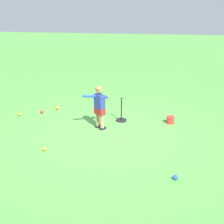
{
  "coord_description": "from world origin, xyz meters",
  "views": [
    {
      "loc": [
        6.25,
        0.93,
        3.04
      ],
      "look_at": [
        -0.25,
        0.07,
        0.45
      ],
      "focal_mm": 47.09,
      "sensor_mm": 36.0,
      "label": 1
    }
  ],
  "objects_px": {
    "toy_bucket": "(170,120)",
    "play_ball_far_left": "(45,149)",
    "child_batter": "(99,104)",
    "batting_tee": "(121,117)",
    "play_ball_center_lawn": "(176,177)",
    "play_ball_near_batter": "(20,114)",
    "play_ball_far_right": "(57,108)",
    "play_ball_by_bucket": "(42,112)"
  },
  "relations": [
    {
      "from": "play_ball_far_left",
      "to": "toy_bucket",
      "type": "xyz_separation_m",
      "value": [
        -1.82,
        2.71,
        0.06
      ]
    },
    {
      "from": "batting_tee",
      "to": "play_ball_far_left",
      "type": "bearing_deg",
      "value": -38.3
    },
    {
      "from": "play_ball_near_batter",
      "to": "play_ball_far_left",
      "type": "distance_m",
      "value": 2.24
    },
    {
      "from": "play_ball_far_left",
      "to": "toy_bucket",
      "type": "distance_m",
      "value": 3.26
    },
    {
      "from": "child_batter",
      "to": "play_ball_near_batter",
      "type": "bearing_deg",
      "value": -102.55
    },
    {
      "from": "toy_bucket",
      "to": "play_ball_far_left",
      "type": "bearing_deg",
      "value": -56.03
    },
    {
      "from": "play_ball_far_right",
      "to": "toy_bucket",
      "type": "xyz_separation_m",
      "value": [
        0.58,
        3.17,
        0.05
      ]
    },
    {
      "from": "child_batter",
      "to": "play_ball_by_bucket",
      "type": "distance_m",
      "value": 2.02
    },
    {
      "from": "child_batter",
      "to": "batting_tee",
      "type": "distance_m",
      "value": 0.91
    },
    {
      "from": "play_ball_far_right",
      "to": "batting_tee",
      "type": "bearing_deg",
      "value": 73.2
    },
    {
      "from": "play_ball_center_lawn",
      "to": "batting_tee",
      "type": "height_order",
      "value": "batting_tee"
    },
    {
      "from": "play_ball_by_bucket",
      "to": "play_ball_far_right",
      "type": "height_order",
      "value": "play_ball_far_right"
    },
    {
      "from": "child_batter",
      "to": "play_ball_by_bucket",
      "type": "bearing_deg",
      "value": -113.56
    },
    {
      "from": "batting_tee",
      "to": "play_ball_far_right",
      "type": "bearing_deg",
      "value": -106.8
    },
    {
      "from": "play_ball_center_lawn",
      "to": "play_ball_far_left",
      "type": "bearing_deg",
      "value": -104.67
    },
    {
      "from": "play_ball_far_right",
      "to": "batting_tee",
      "type": "relative_size",
      "value": 0.16
    },
    {
      "from": "play_ball_center_lawn",
      "to": "play_ball_by_bucket",
      "type": "xyz_separation_m",
      "value": [
        -2.75,
        -3.48,
        -0.0
      ]
    },
    {
      "from": "batting_tee",
      "to": "toy_bucket",
      "type": "xyz_separation_m",
      "value": [
        -0.0,
        1.27,
        -0.01
      ]
    },
    {
      "from": "play_ball_far_right",
      "to": "play_ball_far_left",
      "type": "bearing_deg",
      "value": 11.04
    },
    {
      "from": "batting_tee",
      "to": "toy_bucket",
      "type": "bearing_deg",
      "value": 90.01
    },
    {
      "from": "play_ball_far_left",
      "to": "play_ball_center_lawn",
      "type": "bearing_deg",
      "value": 75.33
    },
    {
      "from": "play_ball_near_batter",
      "to": "toy_bucket",
      "type": "distance_m",
      "value": 4.05
    },
    {
      "from": "batting_tee",
      "to": "toy_bucket",
      "type": "distance_m",
      "value": 1.27
    },
    {
      "from": "play_ball_near_batter",
      "to": "play_ball_far_left",
      "type": "height_order",
      "value": "play_ball_near_batter"
    },
    {
      "from": "play_ball_far_right",
      "to": "child_batter",
      "type": "bearing_deg",
      "value": 51.88
    },
    {
      "from": "batting_tee",
      "to": "child_batter",
      "type": "bearing_deg",
      "value": -41.45
    },
    {
      "from": "play_ball_far_left",
      "to": "batting_tee",
      "type": "xyz_separation_m",
      "value": [
        -1.82,
        1.44,
        0.06
      ]
    },
    {
      "from": "child_batter",
      "to": "play_ball_near_batter",
      "type": "height_order",
      "value": "child_batter"
    },
    {
      "from": "play_ball_far_right",
      "to": "toy_bucket",
      "type": "relative_size",
      "value": 0.46
    },
    {
      "from": "child_batter",
      "to": "play_ball_far_right",
      "type": "relative_size",
      "value": 10.83
    },
    {
      "from": "play_ball_by_bucket",
      "to": "play_ball_far_left",
      "type": "distance_m",
      "value": 2.2
    },
    {
      "from": "play_ball_near_batter",
      "to": "batting_tee",
      "type": "xyz_separation_m",
      "value": [
        -0.03,
        2.78,
        0.06
      ]
    },
    {
      "from": "play_ball_center_lawn",
      "to": "play_ball_near_batter",
      "type": "relative_size",
      "value": 1.1
    },
    {
      "from": "play_ball_near_batter",
      "to": "child_batter",
      "type": "bearing_deg",
      "value": 77.45
    },
    {
      "from": "child_batter",
      "to": "play_ball_far_left",
      "type": "distance_m",
      "value": 1.71
    },
    {
      "from": "play_ball_near_batter",
      "to": "play_ball_far_right",
      "type": "height_order",
      "value": "play_ball_far_right"
    },
    {
      "from": "play_ball_near_batter",
      "to": "toy_bucket",
      "type": "bearing_deg",
      "value": 90.46
    },
    {
      "from": "child_batter",
      "to": "toy_bucket",
      "type": "xyz_separation_m",
      "value": [
        -0.54,
        1.75,
        -0.55
      ]
    },
    {
      "from": "play_ball_far_left",
      "to": "play_ball_far_right",
      "type": "relative_size",
      "value": 0.8
    },
    {
      "from": "play_ball_far_left",
      "to": "play_ball_far_right",
      "type": "xyz_separation_m",
      "value": [
        -2.4,
        -0.47,
        0.01
      ]
    },
    {
      "from": "play_ball_center_lawn",
      "to": "batting_tee",
      "type": "bearing_deg",
      "value": -154.04
    },
    {
      "from": "play_ball_by_bucket",
      "to": "child_batter",
      "type": "bearing_deg",
      "value": 66.44
    }
  ]
}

